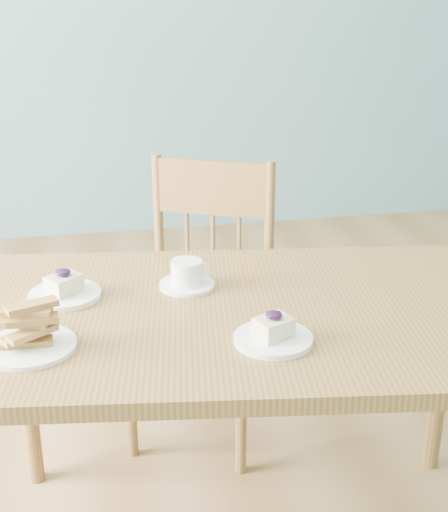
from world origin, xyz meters
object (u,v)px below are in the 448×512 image
object	(u,v)px
dining_table	(248,336)
coffee_cup	(187,276)
cheesecake_plate_near	(273,334)
dining_chair	(202,303)
biscotti_plate	(29,334)
cheesecake_plate_far	(64,290)

from	to	relation	value
dining_table	coffee_cup	size ratio (longest dim) A/B	10.46
cheesecake_plate_near	dining_chair	bearing A→B (deg)	91.75
dining_table	dining_chair	world-z (taller)	dining_chair
dining_table	coffee_cup	world-z (taller)	coffee_cup
dining_chair	biscotti_plate	xyz separation A→B (m)	(-0.49, -0.70, 0.30)
coffee_cup	biscotti_plate	world-z (taller)	biscotti_plate
cheesecake_plate_near	cheesecake_plate_far	distance (m)	0.55
dining_chair	biscotti_plate	size ratio (longest dim) A/B	4.74
cheesecake_plate_far	biscotti_plate	size ratio (longest dim) A/B	0.91
dining_table	cheesecake_plate_near	bearing A→B (deg)	-77.26
cheesecake_plate_far	cheesecake_plate_near	bearing A→B (deg)	-36.21
cheesecake_plate_near	coffee_cup	xyz separation A→B (m)	(-0.14, 0.33, 0.01)
dining_table	cheesecake_plate_far	distance (m)	0.46
cheesecake_plate_near	biscotti_plate	size ratio (longest dim) A/B	0.87
coffee_cup	biscotti_plate	size ratio (longest dim) A/B	0.72
coffee_cup	biscotti_plate	distance (m)	0.45
dining_table	cheesecake_plate_near	world-z (taller)	cheesecake_plate_near
dining_chair	cheesecake_plate_near	size ratio (longest dim) A/B	5.42
cheesecake_plate_near	coffee_cup	world-z (taller)	cheesecake_plate_near
cheesecake_plate_near	biscotti_plate	world-z (taller)	biscotti_plate
dining_chair	cheesecake_plate_far	size ratio (longest dim) A/B	5.23
cheesecake_plate_near	cheesecake_plate_far	size ratio (longest dim) A/B	0.96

